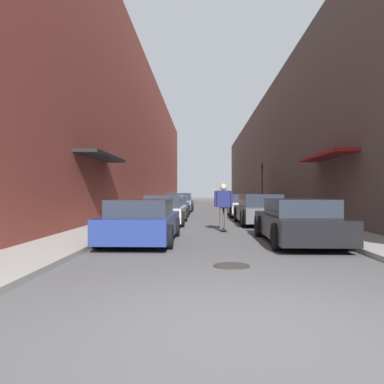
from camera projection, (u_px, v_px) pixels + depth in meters
name	position (u px, v px, depth m)	size (l,w,h in m)	color
ground	(208.00, 210.00, 29.97)	(143.06, 143.06, 0.00)	#515154
curb_strip_left	(165.00, 206.00, 36.58)	(1.80, 65.03, 0.12)	gray
curb_strip_right	(249.00, 206.00, 36.37)	(1.80, 65.03, 0.12)	gray
building_row_left	(135.00, 143.00, 36.66)	(4.90, 65.03, 12.49)	brown
building_row_right	(279.00, 156.00, 36.29)	(4.90, 65.03, 9.95)	#564C47
parked_car_left_0	(142.00, 221.00, 10.66)	(1.95, 4.35, 1.22)	navy
parked_car_left_1	(165.00, 210.00, 16.71)	(1.85, 4.65, 1.31)	#B7B7BC
parked_car_left_2	(173.00, 206.00, 22.51)	(2.02, 4.06, 1.24)	navy
parked_car_left_3	(180.00, 203.00, 28.13)	(2.03, 4.71, 1.38)	gray
parked_car_right_0	(297.00, 221.00, 10.48)	(1.92, 4.71, 1.23)	black
parked_car_right_1	(259.00, 210.00, 16.61)	(1.93, 4.72, 1.34)	#515459
parked_car_right_2	(245.00, 206.00, 21.99)	(2.01, 4.69, 1.33)	#B7B7BC
parked_car_right_3	(237.00, 204.00, 27.23)	(1.86, 4.27, 1.21)	black
skateboarder	(223.00, 202.00, 13.64)	(0.67, 0.78, 1.74)	black
manhole_cover	(232.00, 266.00, 7.17)	(0.70, 0.70, 0.02)	#332D28
traffic_light	(262.00, 181.00, 29.11)	(0.16, 0.22, 3.58)	#2D2D2D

